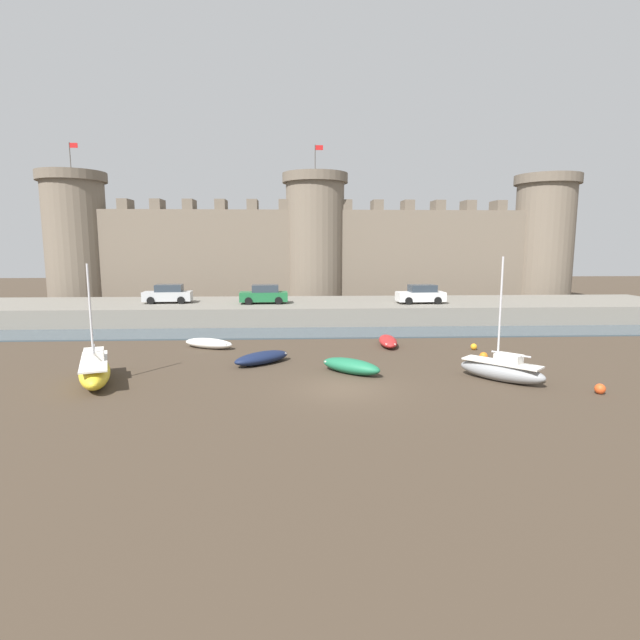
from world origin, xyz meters
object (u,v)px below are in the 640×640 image
car_quay_centre_west (421,294)px  rowboat_midflat_right (209,343)px  sailboat_near_channel_right (95,370)px  rowboat_midflat_left (262,358)px  car_quay_centre_east (264,295)px  sailboat_foreground_left (502,369)px  mooring_buoy_mid_mud (474,347)px  mooring_buoy_off_centre (600,389)px  mooring_buoy_near_channel (484,356)px  rowboat_foreground_centre (351,366)px  rowboat_midflat_centre (388,341)px  car_quay_east (168,294)px

car_quay_centre_west → rowboat_midflat_right: bearing=-147.2°
sailboat_near_channel_right → car_quay_centre_west: (20.55, 18.73, 1.69)m
rowboat_midflat_left → car_quay_centre_east: car_quay_centre_east is taller
car_quay_centre_east → sailboat_foreground_left: bearing=-57.0°
mooring_buoy_mid_mud → car_quay_centre_west: bearing=92.3°
sailboat_near_channel_right → car_quay_centre_east: 20.58m
mooring_buoy_mid_mud → mooring_buoy_off_centre: 9.88m
rowboat_midflat_right → mooring_buoy_off_centre: bearing=-29.5°
rowboat_midflat_right → mooring_buoy_near_channel: (16.51, -4.18, -0.10)m
rowboat_foreground_centre → mooring_buoy_off_centre: bearing=-20.9°
car_quay_centre_east → mooring_buoy_mid_mud: bearing=-41.6°
rowboat_foreground_centre → mooring_buoy_mid_mud: rowboat_foreground_centre is taller
rowboat_midflat_left → sailboat_near_channel_right: (-7.77, -3.64, 0.30)m
rowboat_midflat_centre → sailboat_near_channel_right: bearing=-152.3°
rowboat_midflat_centre → sailboat_foreground_left: bearing=-65.4°
car_quay_centre_west → car_quay_centre_east: (-13.59, 0.56, 0.00)m
mooring_buoy_near_channel → mooring_buoy_mid_mud: 2.92m
rowboat_midflat_left → sailboat_near_channel_right: bearing=-154.9°
mooring_buoy_near_channel → car_quay_east: size_ratio=0.11×
sailboat_foreground_left → car_quay_centre_west: size_ratio=1.45×
mooring_buoy_near_channel → car_quay_centre_east: (-13.60, 15.39, 2.12)m
sailboat_foreground_left → rowboat_midflat_right: sailboat_foreground_left is taller
rowboat_midflat_centre → mooring_buoy_near_channel: rowboat_midflat_centre is taller
car_quay_centre_west → car_quay_centre_east: 13.61m
mooring_buoy_mid_mud → rowboat_midflat_left: bearing=-166.6°
sailboat_foreground_left → mooring_buoy_near_channel: sailboat_foreground_left is taller
sailboat_near_channel_right → car_quay_centre_west: size_ratio=1.38×
rowboat_midflat_centre → rowboat_foreground_centre: bearing=-114.9°
sailboat_foreground_left → car_quay_centre_east: (-12.83, 19.78, 1.78)m
sailboat_foreground_left → car_quay_east: (-21.23, 20.57, 1.78)m
sailboat_near_channel_right → mooring_buoy_near_channel: sailboat_near_channel_right is taller
mooring_buoy_near_channel → car_quay_centre_west: bearing=90.0°
car_quay_east → rowboat_foreground_centre: bearing=-53.3°
sailboat_foreground_left → mooring_buoy_mid_mud: sailboat_foreground_left is taller
mooring_buoy_near_channel → mooring_buoy_off_centre: (2.77, -6.73, -0.00)m
car_quay_centre_east → sailboat_near_channel_right: bearing=-109.8°
rowboat_midflat_left → car_quay_centre_west: bearing=49.8°
rowboat_midflat_left → rowboat_foreground_centre: 5.31m
rowboat_midflat_left → rowboat_midflat_centre: size_ratio=1.00×
mooring_buoy_near_channel → car_quay_east: 27.39m
mooring_buoy_off_centre → car_quay_centre_west: car_quay_centre_west is taller
rowboat_midflat_centre → mooring_buoy_off_centre: rowboat_midflat_centre is taller
sailboat_foreground_left → mooring_buoy_off_centre: bearing=-33.3°
rowboat_midflat_right → mooring_buoy_off_centre: size_ratio=7.57×
rowboat_foreground_centre → mooring_buoy_off_centre: rowboat_foreground_centre is taller
sailboat_foreground_left → sailboat_near_channel_right: bearing=178.6°
rowboat_midflat_centre → mooring_buoy_mid_mud: bearing=-15.7°
mooring_buoy_mid_mud → mooring_buoy_near_channel: bearing=-99.1°
rowboat_midflat_right → mooring_buoy_mid_mud: (16.97, -1.29, -0.14)m
rowboat_midflat_right → car_quay_centre_west: bearing=32.8°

